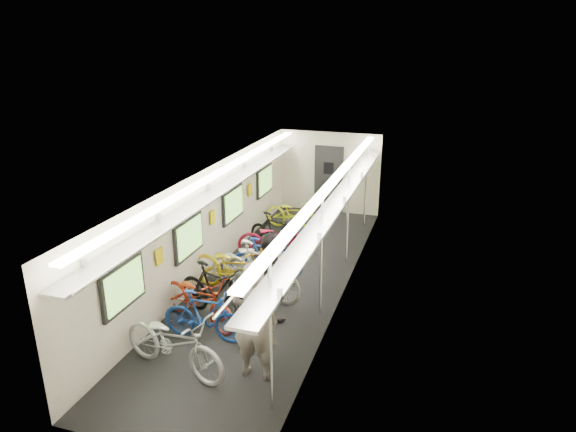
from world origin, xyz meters
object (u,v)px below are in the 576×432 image
Objects in this scene: bicycle_0 at (174,342)px; backpack at (257,295)px; passenger_near at (255,321)px; passenger_mid at (271,275)px; bicycle_1 at (205,316)px.

backpack is at bearing -54.29° from bicycle_0.
bicycle_0 is at bearing 11.48° from passenger_near.
passenger_mid is at bearing -8.95° from bicycle_0.
bicycle_1 is at bearing 165.42° from backpack.
backpack reaches higher than bicycle_1.
bicycle_0 is 1.37m from passenger_near.
backpack is (-0.04, 0.22, 0.30)m from passenger_near.
passenger_near is 1.87m from passenger_mid.
passenger_mid is (0.81, 1.15, 0.37)m from bicycle_1.
passenger_mid reaches higher than backpack.
passenger_mid is at bearing -37.40° from bicycle_1.
passenger_near is (1.26, 0.27, 0.45)m from bicycle_0.
bicycle_0 reaches higher than bicycle_1.
passenger_near reaches higher than bicycle_1.
passenger_near reaches higher than backpack.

